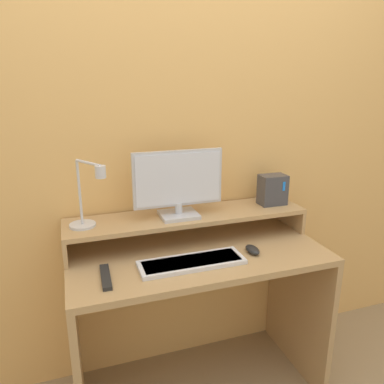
% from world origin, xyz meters
% --- Properties ---
extents(wall_back, '(6.00, 0.05, 2.50)m').
position_xyz_m(wall_back, '(0.00, 0.60, 1.25)').
color(wall_back, '#E5AD60').
rests_on(wall_back, ground_plane).
extents(desk, '(1.18, 0.56, 0.77)m').
position_xyz_m(desk, '(0.00, 0.28, 0.54)').
color(desk, tan).
rests_on(desk, ground_plane).
extents(monitor_shelf, '(1.18, 0.26, 0.13)m').
position_xyz_m(monitor_shelf, '(0.00, 0.43, 0.88)').
color(monitor_shelf, tan).
rests_on(monitor_shelf, desk).
extents(monitor, '(0.43, 0.15, 0.32)m').
position_xyz_m(monitor, '(-0.05, 0.42, 1.07)').
color(monitor, '#BCBCC1').
rests_on(monitor, monitor_shelf).
extents(desk_lamp, '(0.16, 0.22, 0.31)m').
position_xyz_m(desk_lamp, '(-0.47, 0.39, 1.03)').
color(desk_lamp, silver).
rests_on(desk_lamp, monitor_shelf).
extents(router_dock, '(0.14, 0.09, 0.16)m').
position_xyz_m(router_dock, '(0.47, 0.44, 0.98)').
color(router_dock, '#3D3D42').
rests_on(router_dock, monitor_shelf).
extents(keyboard, '(0.46, 0.15, 0.02)m').
position_xyz_m(keyboard, '(-0.07, 0.18, 0.78)').
color(keyboard, silver).
rests_on(keyboard, desk).
extents(mouse, '(0.05, 0.10, 0.03)m').
position_xyz_m(mouse, '(0.23, 0.19, 0.79)').
color(mouse, black).
rests_on(mouse, desk).
extents(remote_control, '(0.04, 0.20, 0.02)m').
position_xyz_m(remote_control, '(-0.43, 0.17, 0.78)').
color(remote_control, black).
rests_on(remote_control, desk).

